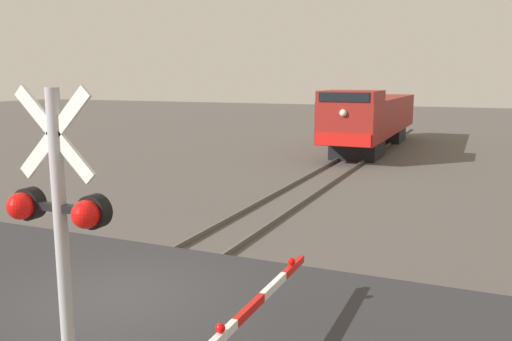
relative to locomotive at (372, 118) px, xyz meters
The scene contains 6 objects.
ground_plane 25.68m from the locomotive, 90.00° to the right, with size 160.00×160.00×0.00m, color #514C47.
rail_track_left 25.68m from the locomotive, 91.61° to the right, with size 0.08×80.00×0.15m, color #59544C.
rail_track_right 25.68m from the locomotive, 88.39° to the right, with size 0.08×80.00×0.15m, color #59544C.
road_surface 25.67m from the locomotive, 90.00° to the right, with size 36.00×6.17×0.16m, color #2D2D30.
locomotive is the anchor object (origin of this frame).
crossing_signal 29.93m from the locomotive, 84.93° to the right, with size 1.18×0.33×4.42m.
Camera 1 is at (6.51, -8.16, 4.48)m, focal length 37.13 mm.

